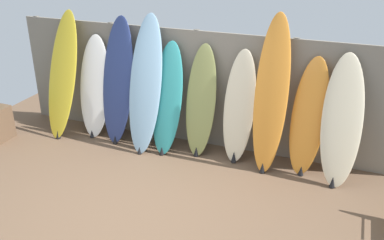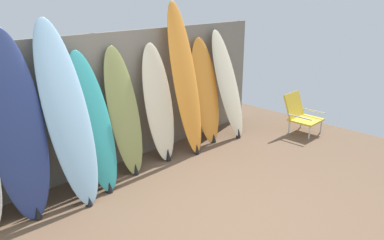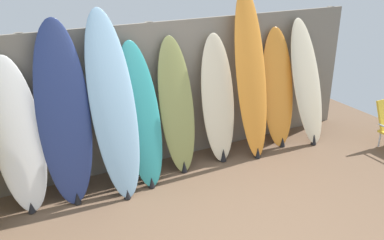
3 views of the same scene
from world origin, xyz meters
The scene contains 10 objects.
fence_back centered at (0.00, 2.01, 0.90)m, with size 6.08×0.11×1.80m.
surfboard_white_1 centered at (-1.63, 1.71, 0.81)m, with size 0.56×0.55×1.63m.
surfboard_navy_2 centered at (-1.16, 1.65, 0.98)m, with size 0.61×0.55×1.97m.
surfboard_skyblue_3 centered at (-0.64, 1.58, 1.01)m, with size 0.53×0.71×2.04m.
surfboard_teal_4 centered at (-0.31, 1.63, 0.82)m, with size 0.48×0.60×1.66m.
surfboard_olive_5 centered at (0.19, 1.71, 0.81)m, with size 0.45×0.45×1.65m.
surfboard_cream_6 centered at (0.78, 1.71, 0.80)m, with size 0.48×0.43×1.64m.
surfboard_orange_7 centered at (1.23, 1.65, 1.07)m, with size 0.47×0.58×2.17m.
surfboard_orange_8 centered at (1.75, 1.72, 0.80)m, with size 0.53×0.51×1.63m.
surfboard_cream_9 centered at (2.18, 1.63, 0.85)m, with size 0.60×0.67×1.72m.
Camera 3 is at (-1.93, -2.66, 2.63)m, focal length 40.00 mm.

